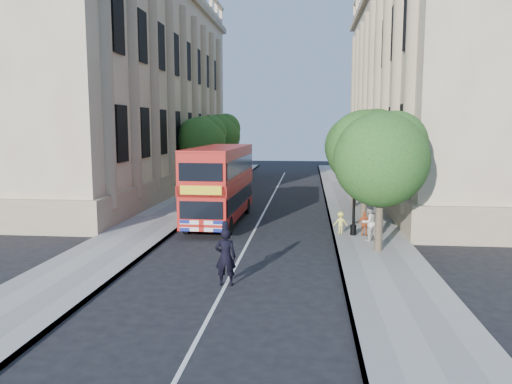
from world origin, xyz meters
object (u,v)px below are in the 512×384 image
(police_constable, at_px, (226,257))
(double_decker_bus, at_px, (220,182))
(box_van, at_px, (223,186))
(woman_pedestrian, at_px, (369,222))
(lamp_post, at_px, (354,187))

(police_constable, bearing_deg, double_decker_bus, -83.85)
(box_van, bearing_deg, woman_pedestrian, -44.74)
(box_van, height_order, woman_pedestrian, box_van)
(double_decker_bus, height_order, woman_pedestrian, double_decker_bus)
(double_decker_bus, relative_size, box_van, 1.74)
(lamp_post, bearing_deg, double_decker_bus, 157.06)
(lamp_post, relative_size, woman_pedestrian, 2.96)
(double_decker_bus, distance_m, police_constable, 11.31)
(lamp_post, xyz_separation_m, box_van, (-7.91, 8.16, -1.07))
(police_constable, bearing_deg, lamp_post, -126.91)
(double_decker_bus, relative_size, police_constable, 4.62)
(lamp_post, distance_m, woman_pedestrian, 2.00)
(lamp_post, xyz_separation_m, woman_pedestrian, (0.60, -1.15, -1.52))
(box_van, height_order, police_constable, box_van)
(police_constable, xyz_separation_m, woman_pedestrian, (5.60, 6.85, 0.00))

